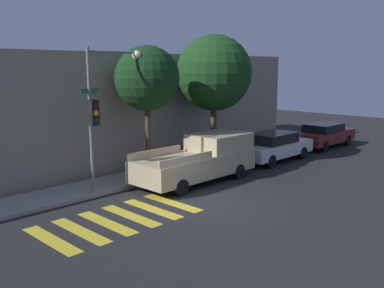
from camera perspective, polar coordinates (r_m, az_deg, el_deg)
The scene contains 10 objects.
ground_plane at distance 14.72m, azimuth 1.14°, elevation -8.03°, with size 60.00×60.00×0.00m, color black.
sidewalk at distance 17.69m, azimuth -8.79°, elevation -4.77°, with size 26.00×1.93×0.14m, color gray.
building_row at distance 20.86m, azimuth -16.25°, elevation 4.34°, with size 26.00×6.00×5.24m, color gray.
crosswalk at distance 13.52m, azimuth -9.73°, elevation -9.85°, with size 4.92×2.60×0.00m.
traffic_light_pole at distance 15.63m, azimuth -11.72°, elevation 5.86°, with size 2.66×0.56×5.29m.
pickup_truck at distance 17.46m, azimuth 1.20°, elevation -2.00°, with size 5.42×2.04×1.85m.
sedan_near_corner at distance 21.58m, azimuth 10.82°, elevation -0.27°, with size 4.58×1.81×1.42m.
sedan_middle at distance 26.05m, azimuth 17.19°, elevation 1.21°, with size 4.53×1.76×1.38m.
tree_near_corner at distance 17.49m, azimuth -6.01°, elevation 8.64°, with size 2.64×2.64×5.48m.
tree_midblock at distance 20.34m, azimuth 2.96°, elevation 9.42°, with size 3.56×3.56×6.12m.
Camera 1 is at (-10.21, -9.55, 4.61)m, focal length 40.00 mm.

